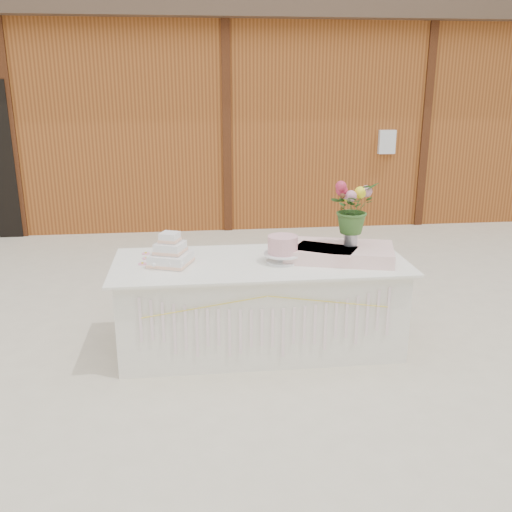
{
  "coord_description": "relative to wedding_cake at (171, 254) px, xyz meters",
  "views": [
    {
      "loc": [
        -0.54,
        -4.42,
        2.19
      ],
      "look_at": [
        0.0,
        0.3,
        0.72
      ],
      "focal_mm": 40.0,
      "sensor_mm": 36.0,
      "label": 1
    }
  ],
  "objects": [
    {
      "name": "cake_table",
      "position": [
        0.72,
        0.02,
        -0.47
      ],
      "size": [
        2.4,
        1.0,
        0.77
      ],
      "color": "white",
      "rests_on": "ground"
    },
    {
      "name": "barn",
      "position": [
        0.71,
        6.02,
        0.82
      ],
      "size": [
        12.6,
        4.6,
        3.3
      ],
      "color": "#97511F",
      "rests_on": "ground"
    },
    {
      "name": "bouquet",
      "position": [
        1.48,
        0.02,
        0.38
      ],
      "size": [
        0.5,
        0.49,
        0.42
      ],
      "primitive_type": "imported",
      "rotation": [
        0.0,
        0.0,
        0.68
      ],
      "color": "#375F26",
      "rests_on": "flower_vase"
    },
    {
      "name": "loose_flowers",
      "position": [
        -0.24,
        0.17,
        -0.08
      ],
      "size": [
        0.19,
        0.36,
        0.02
      ],
      "primitive_type": null,
      "rotation": [
        0.0,
        0.0,
        0.17
      ],
      "color": "pink",
      "rests_on": "cake_table"
    },
    {
      "name": "wedding_cake",
      "position": [
        0.0,
        0.0,
        0.0
      ],
      "size": [
        0.39,
        0.39,
        0.27
      ],
      "rotation": [
        0.0,
        0.0,
        -0.37
      ],
      "color": "white",
      "rests_on": "cake_table"
    },
    {
      "name": "pink_cake_stand",
      "position": [
        0.9,
        -0.03,
        0.03
      ],
      "size": [
        0.31,
        0.31,
        0.22
      ],
      "color": "white",
      "rests_on": "cake_table"
    },
    {
      "name": "flower_vase",
      "position": [
        1.48,
        0.02,
        0.1
      ],
      "size": [
        0.11,
        0.11,
        0.16
      ],
      "primitive_type": "cylinder",
      "color": "#A4A4A9",
      "rests_on": "satin_runner"
    },
    {
      "name": "satin_runner",
      "position": [
        1.38,
        0.01,
        -0.04
      ],
      "size": [
        0.98,
        0.73,
        0.11
      ],
      "primitive_type": "cube",
      "rotation": [
        0.0,
        0.0,
        -0.28
      ],
      "color": "#FFCFCD",
      "rests_on": "cake_table"
    },
    {
      "name": "ground",
      "position": [
        0.72,
        0.02,
        -0.86
      ],
      "size": [
        80.0,
        80.0,
        0.0
      ],
      "primitive_type": "plane",
      "color": "beige",
      "rests_on": "ground"
    }
  ]
}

